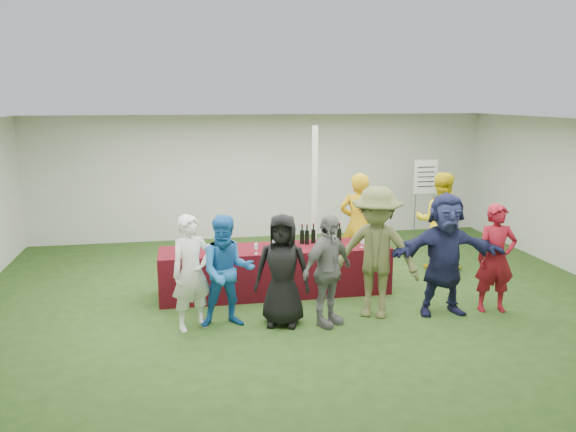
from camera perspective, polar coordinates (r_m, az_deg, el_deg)
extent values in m
plane|color=#284719|center=(8.83, 1.21, -8.29)|extent=(60.00, 60.00, 0.00)
plane|color=white|center=(12.35, -2.51, 4.02)|extent=(10.00, 0.00, 10.00)
plane|color=white|center=(4.76, 11.16, -9.32)|extent=(10.00, 0.00, 10.00)
plane|color=white|center=(8.29, 1.30, 9.49)|extent=(10.00, 10.00, 0.00)
cylinder|color=silver|center=(9.72, 2.71, 1.84)|extent=(0.10, 0.10, 2.70)
cube|color=#590E1C|center=(8.91, -1.27, -5.56)|extent=(3.60, 0.80, 0.75)
cylinder|color=black|center=(8.94, 0.37, -2.27)|extent=(0.07, 0.07, 0.22)
cylinder|color=black|center=(8.90, 0.37, -1.33)|extent=(0.03, 0.03, 0.08)
cylinder|color=maroon|center=(8.89, 0.37, -1.00)|extent=(0.03, 0.03, 0.02)
cylinder|color=black|center=(9.02, 1.43, -2.14)|extent=(0.07, 0.07, 0.22)
cylinder|color=black|center=(8.98, 1.44, -1.21)|extent=(0.03, 0.03, 0.08)
cylinder|color=maroon|center=(8.97, 1.44, -0.89)|extent=(0.03, 0.03, 0.02)
cylinder|color=black|center=(9.00, 1.93, -2.17)|extent=(0.07, 0.07, 0.22)
cylinder|color=black|center=(8.97, 1.94, -1.24)|extent=(0.03, 0.03, 0.08)
cylinder|color=maroon|center=(8.95, 1.94, -0.92)|extent=(0.03, 0.03, 0.02)
cylinder|color=black|center=(9.06, 2.59, -2.08)|extent=(0.07, 0.07, 0.22)
cylinder|color=black|center=(9.03, 2.60, -1.15)|extent=(0.03, 0.03, 0.08)
cylinder|color=maroon|center=(9.02, 2.60, -0.83)|extent=(0.03, 0.03, 0.02)
cylinder|color=black|center=(9.08, 3.99, -2.07)|extent=(0.07, 0.07, 0.22)
cylinder|color=black|center=(9.05, 4.00, -1.14)|extent=(0.03, 0.03, 0.08)
cylinder|color=maroon|center=(9.04, 4.01, -0.82)|extent=(0.03, 0.03, 0.02)
cylinder|color=black|center=(9.11, 4.45, -2.03)|extent=(0.07, 0.07, 0.22)
cylinder|color=black|center=(9.08, 4.46, -1.11)|extent=(0.03, 0.03, 0.08)
cylinder|color=maroon|center=(9.06, 4.47, -0.78)|extent=(0.03, 0.03, 0.02)
cylinder|color=black|center=(9.14, 5.23, -1.99)|extent=(0.07, 0.07, 0.22)
cylinder|color=black|center=(9.11, 5.25, -1.07)|extent=(0.03, 0.03, 0.08)
cylinder|color=maroon|center=(9.10, 5.26, -0.75)|extent=(0.03, 0.03, 0.02)
cylinder|color=silver|center=(8.46, -10.79, -4.07)|extent=(0.06, 0.06, 0.00)
cylinder|color=silver|center=(8.45, -10.80, -3.81)|extent=(0.01, 0.01, 0.07)
cylinder|color=silver|center=(8.43, -10.83, -3.29)|extent=(0.06, 0.06, 0.08)
cylinder|color=silver|center=(8.46, -8.06, -3.97)|extent=(0.06, 0.06, 0.00)
cylinder|color=silver|center=(8.45, -8.07, -3.72)|extent=(0.01, 0.01, 0.07)
cylinder|color=silver|center=(8.43, -8.09, -3.19)|extent=(0.06, 0.06, 0.08)
cylinder|color=silver|center=(8.48, -6.19, -3.88)|extent=(0.06, 0.06, 0.00)
cylinder|color=silver|center=(8.47, -6.20, -3.63)|extent=(0.01, 0.01, 0.07)
cylinder|color=silver|center=(8.45, -6.21, -3.11)|extent=(0.06, 0.06, 0.08)
cylinder|color=#460711|center=(8.46, -6.20, -3.30)|extent=(0.05, 0.05, 0.02)
cylinder|color=silver|center=(8.47, -3.25, -3.85)|extent=(0.06, 0.06, 0.00)
cylinder|color=silver|center=(8.46, -3.25, -3.60)|extent=(0.01, 0.01, 0.07)
cylinder|color=silver|center=(8.44, -3.26, -3.07)|extent=(0.06, 0.06, 0.08)
cylinder|color=#460711|center=(8.44, -3.26, -3.27)|extent=(0.05, 0.05, 0.02)
cylinder|color=silver|center=(8.90, 7.49, -3.15)|extent=(0.06, 0.06, 0.00)
cylinder|color=silver|center=(8.89, 7.50, -2.91)|extent=(0.01, 0.01, 0.07)
cylinder|color=silver|center=(8.87, 7.51, -2.41)|extent=(0.06, 0.06, 0.08)
cylinder|color=silver|center=(8.85, -1.41, -2.48)|extent=(0.07, 0.07, 0.20)
cylinder|color=silver|center=(8.82, -1.42, -1.75)|extent=(0.03, 0.03, 0.03)
cube|color=white|center=(9.21, 8.13, -2.58)|extent=(0.25, 0.18, 0.03)
cylinder|color=slate|center=(8.98, 9.43, -2.50)|extent=(0.24, 0.24, 0.18)
cylinder|color=slate|center=(12.02, 12.72, -0.36)|extent=(0.02, 0.02, 1.10)
cylinder|color=slate|center=(12.18, 14.45, -0.29)|extent=(0.02, 0.02, 1.10)
cube|color=white|center=(11.95, 13.80, 3.90)|extent=(0.50, 0.02, 0.70)
cube|color=black|center=(11.91, 13.88, 4.84)|extent=(0.36, 0.01, 0.02)
cube|color=black|center=(11.92, 13.86, 4.36)|extent=(0.36, 0.01, 0.02)
cube|color=black|center=(11.93, 13.83, 3.89)|extent=(0.36, 0.01, 0.02)
cube|color=black|center=(11.95, 13.81, 3.41)|extent=(0.36, 0.01, 0.02)
cube|color=black|center=(11.96, 13.79, 2.94)|extent=(0.36, 0.01, 0.02)
imported|color=#C5960E|center=(9.70, 7.16, -0.93)|extent=(0.78, 0.67, 1.81)
imported|color=yellow|center=(10.41, 15.13, -0.51)|extent=(1.07, 0.98, 1.77)
imported|color=white|center=(7.58, -9.76, -5.70)|extent=(0.67, 0.57, 1.57)
imported|color=blue|center=(7.60, -6.20, -5.63)|extent=(0.76, 0.60, 1.54)
imported|color=black|center=(7.61, -0.57, -5.52)|extent=(0.87, 0.70, 1.54)
imported|color=slate|center=(7.62, 4.03, -5.54)|extent=(0.96, 0.82, 1.54)
imported|color=brown|center=(7.94, 8.92, -3.70)|extent=(1.39, 1.17, 1.87)
imported|color=#1C2045|center=(8.26, 15.62, -3.77)|extent=(1.67, 0.64, 1.76)
imported|color=maroon|center=(8.61, 20.36, -4.06)|extent=(0.63, 0.46, 1.58)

